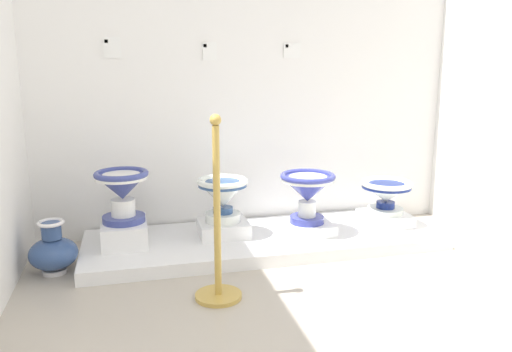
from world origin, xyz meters
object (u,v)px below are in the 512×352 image
Objects in this scene: antique_toilet_broad_patterned at (223,194)px; info_placard_first at (112,48)px; plinth_block_leftmost at (385,218)px; decorative_vase_corner at (53,252)px; antique_toilet_leftmost at (386,192)px; stanchion_post_near_left at (218,248)px; plinth_block_broad_patterned at (223,228)px; info_placard_third at (292,50)px; antique_toilet_pale_glazed at (122,189)px; plinth_block_pale_glazed at (125,233)px; plinth_block_central_ornate at (307,227)px; info_placard_second at (209,51)px; antique_toilet_central_ornate at (308,189)px.

info_placard_first reaches higher than antique_toilet_broad_patterned.
plinth_block_leftmost is 0.98× the size of decorative_vase_corner.
antique_toilet_leftmost reaches higher than decorative_vase_corner.
decorative_vase_corner is 0.33× the size of stanchion_post_near_left.
info_placard_third is at bearing 30.60° from plinth_block_broad_patterned.
antique_toilet_pale_glazed is 1.02× the size of plinth_block_broad_patterned.
plinth_block_leftmost is at bearing -1.10° from plinth_block_pale_glazed.
info_placard_first is at bearing 92.71° from antique_toilet_pale_glazed.
decorative_vase_corner is (-2.42, -0.16, 0.01)m from plinth_block_leftmost.
plinth_block_central_ornate is (0.61, -0.11, -0.01)m from plinth_block_broad_patterned.
antique_toilet_leftmost is at bearing 3.76° from decorative_vase_corner.
stanchion_post_near_left is at bearing -152.21° from antique_toilet_leftmost.
plinth_block_broad_patterned is at bearing -27.48° from info_placard_first.
info_placard_second and info_placard_third have the same top height.
plinth_block_pale_glazed reaches higher than plinth_block_leftmost.
plinth_block_central_ornate is 0.92× the size of antique_toilet_leftmost.
antique_toilet_central_ornate is at bearing -3.79° from antique_toilet_pale_glazed.
antique_toilet_leftmost is at bearing -33.78° from info_placard_third.
antique_toilet_broad_patterned is 2.73× the size of info_placard_third.
info_placard_first is 1.10× the size of info_placard_third.
plinth_block_broad_patterned reaches higher than plinth_block_central_ornate.
info_placard_first is (-1.99, 0.43, 1.08)m from antique_toilet_leftmost.
antique_toilet_central_ornate is 0.73m from plinth_block_leftmost.
antique_toilet_pale_glazed is at bearing 23.88° from decorative_vase_corner.
antique_toilet_broad_patterned is 0.85m from stanchion_post_near_left.
stanchion_post_near_left is at bearing -97.95° from info_placard_second.
plinth_block_pale_glazed is 3.01× the size of info_placard_second.
stanchion_post_near_left reaches higher than plinth_block_pale_glazed.
info_placard_second is 0.97× the size of info_placard_third.
info_placard_third reaches higher than antique_toilet_pale_glazed.
antique_toilet_central_ornate is 0.67m from antique_toilet_leftmost.
antique_toilet_pale_glazed is 0.71m from antique_toilet_broad_patterned.
plinth_block_broad_patterned is at bearing 170.21° from plinth_block_central_ornate.
antique_toilet_pale_glazed is 1.02× the size of plinth_block_central_ornate.
antique_toilet_central_ornate reaches higher than plinth_block_central_ornate.
decorative_vase_corner is at bearing -152.43° from info_placard_second.
plinth_block_pale_glazed is 0.37× the size of stanchion_post_near_left.
antique_toilet_pale_glazed reaches higher than antique_toilet_central_ornate.
plinth_block_broad_patterned is at bearing -87.47° from info_placard_second.
antique_toilet_broad_patterned reaches higher than antique_toilet_leftmost.
info_placard_second is 0.12× the size of stanchion_post_near_left.
plinth_block_leftmost is 1.66m from stanchion_post_near_left.
plinth_block_central_ornate is 0.34× the size of stanchion_post_near_left.
info_placard_third reaches higher than decorative_vase_corner.
plinth_block_pale_glazed is at bearing 23.88° from decorative_vase_corner.
stanchion_post_near_left reaches higher than antique_toilet_leftmost.
plinth_block_leftmost is at bearing -2.53° from plinth_block_broad_patterned.
info_placard_second is (0.70, -0.00, -0.02)m from info_placard_first.
plinth_block_central_ornate is 1.51m from info_placard_second.
info_placard_third is at bearing 30.60° from antique_toilet_broad_patterned.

